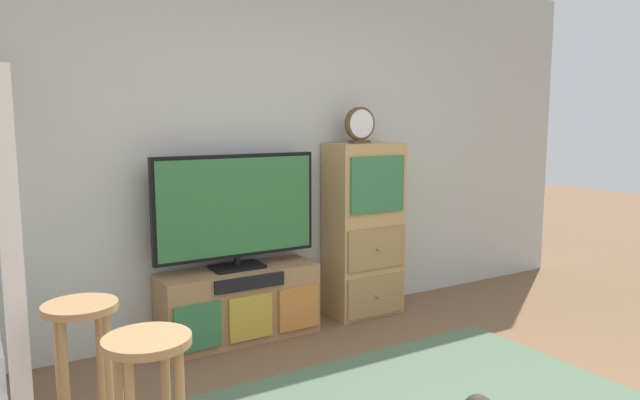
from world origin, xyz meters
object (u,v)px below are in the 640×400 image
at_px(side_cabinet, 364,230).
at_px(bar_stool_far, 82,341).
at_px(desk_clock, 360,125).
at_px(bar_stool_near, 149,383).
at_px(media_console, 240,304).
at_px(television, 236,209).

bearing_deg(side_cabinet, bar_stool_far, -157.83).
bearing_deg(bar_stool_far, desk_clock, 22.37).
bearing_deg(desk_clock, side_cabinet, 14.16).
bearing_deg(side_cabinet, desk_clock, -165.84).
xyz_separation_m(side_cabinet, bar_stool_near, (-2.14, -1.55, -0.14)).
distance_m(side_cabinet, bar_stool_near, 2.65).
relative_size(media_console, television, 0.95).
height_order(television, desk_clock, desk_clock).
bearing_deg(bar_stool_far, bar_stool_near, -77.59).
bearing_deg(bar_stool_near, media_console, 55.67).
height_order(desk_clock, bar_stool_near, desk_clock).
bearing_deg(side_cabinet, media_console, -179.46).
height_order(media_console, desk_clock, desk_clock).
bearing_deg(desk_clock, media_console, 179.72).
bearing_deg(media_console, television, 90.00).
bearing_deg(desk_clock, television, 178.40).
relative_size(media_console, bar_stool_near, 1.54).
xyz_separation_m(television, bar_stool_near, (-1.05, -1.57, -0.40)).
distance_m(media_console, bar_stool_near, 1.89).
distance_m(television, bar_stool_near, 1.93).
bearing_deg(bar_stool_near, side_cabinet, 36.05).
relative_size(desk_clock, bar_stool_near, 0.38).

